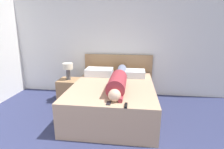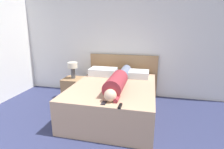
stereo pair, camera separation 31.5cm
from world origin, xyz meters
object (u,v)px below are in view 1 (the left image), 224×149
bed (113,99)px  person_lying (119,80)px  pillow_near_headboard (99,72)px  pillow_second (132,73)px  table_lamp (68,68)px  cell_phone (109,103)px  nightstand (69,90)px  tv_remote (126,105)px

bed → person_lying: (0.11, -0.08, 0.43)m
pillow_near_headboard → pillow_second: size_ratio=1.05×
person_lying → pillow_near_headboard: 0.90m
table_lamp → cell_phone: size_ratio=2.93×
person_lying → pillow_near_headboard: size_ratio=2.91×
nightstand → pillow_second: (1.44, 0.15, 0.41)m
person_lying → pillow_second: person_lying is taller
bed → tv_remote: size_ratio=12.90×
pillow_near_headboard → person_lying: bearing=-55.3°
person_lying → pillow_second: size_ratio=3.06×
pillow_near_headboard → table_lamp: bearing=-168.1°
nightstand → table_lamp: (0.00, -0.00, 0.52)m
pillow_second → tv_remote: 1.55m
bed → tv_remote: (0.29, -0.90, 0.31)m
table_lamp → pillow_second: (1.44, 0.15, -0.11)m
nightstand → person_lying: person_lying is taller
cell_phone → nightstand: bearing=129.8°
table_lamp → pillow_second: 1.45m
bed → table_lamp: size_ratio=5.08×
pillow_second → nightstand: bearing=-174.2°
tv_remote → nightstand: bearing=134.4°
nightstand → person_lying: (1.20, -0.59, 0.47)m
table_lamp → tv_remote: (1.38, -1.41, -0.17)m
nightstand → cell_phone: size_ratio=3.93×
person_lying → tv_remote: (0.18, -0.82, -0.12)m
tv_remote → cell_phone: size_ratio=1.15×
cell_phone → bed: bearing=92.6°
person_lying → pillow_second: 0.78m
nightstand → pillow_near_headboard: pillow_near_headboard is taller
person_lying → cell_phone: bearing=-95.8°
bed → person_lying: 0.45m
nightstand → bed: bearing=-25.2°
bed → table_lamp: (-1.08, 0.51, 0.48)m
person_lying → cell_phone: 0.77m
nightstand → person_lying: size_ratio=0.29×
cell_phone → person_lying: bearing=84.2°
nightstand → cell_phone: (1.12, -1.35, 0.35)m
table_lamp → pillow_near_headboard: size_ratio=0.63×
person_lying → pillow_second: (0.24, 0.74, -0.06)m
table_lamp → cell_phone: (1.12, -1.35, -0.18)m
bed → cell_phone: 0.89m
bed → pillow_second: 0.83m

